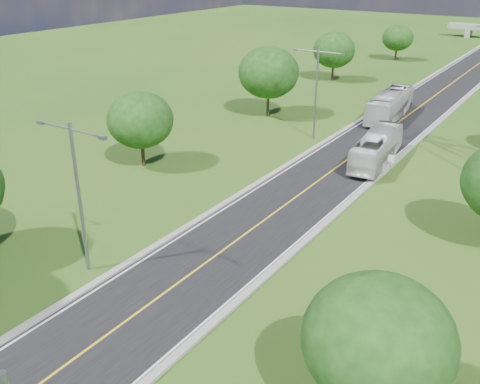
# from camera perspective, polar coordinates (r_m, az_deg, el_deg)

# --- Properties ---
(ground) EXTENTS (260.00, 260.00, 0.00)m
(ground) POSITION_cam_1_polar(r_m,az_deg,el_deg) (72.65, 17.45, 7.75)
(ground) COLOR #245317
(ground) RESTS_ON ground
(road) EXTENTS (8.00, 150.00, 0.06)m
(road) POSITION_cam_1_polar(r_m,az_deg,el_deg) (78.26, 18.78, 8.71)
(road) COLOR black
(road) RESTS_ON ground
(curb_left) EXTENTS (0.50, 150.00, 0.22)m
(curb_left) POSITION_cam_1_polar(r_m,az_deg,el_deg) (79.37, 15.83, 9.34)
(curb_left) COLOR gray
(curb_left) RESTS_ON ground
(curb_right) EXTENTS (0.50, 150.00, 0.22)m
(curb_right) POSITION_cam_1_polar(r_m,az_deg,el_deg) (77.32, 21.82, 8.16)
(curb_right) COLOR gray
(curb_right) RESTS_ON ground
(speed_limit_sign) EXTENTS (0.55, 0.09, 2.40)m
(speed_limit_sign) POSITION_cam_1_polar(r_m,az_deg,el_deg) (50.61, 15.78, 3.00)
(speed_limit_sign) COLOR slate
(speed_limit_sign) RESTS_ON ground
(streetlight_near_left) EXTENTS (5.90, 0.25, 10.00)m
(streetlight_near_left) POSITION_cam_1_polar(r_m,az_deg,el_deg) (34.23, -16.92, 0.59)
(streetlight_near_left) COLOR slate
(streetlight_near_left) RESTS_ON ground
(streetlight_mid_left) EXTENTS (5.90, 0.25, 10.00)m
(streetlight_mid_left) POSITION_cam_1_polar(r_m,az_deg,el_deg) (59.59, 8.15, 11.14)
(streetlight_mid_left) COLOR slate
(streetlight_mid_left) RESTS_ON ground
(tree_lb) EXTENTS (6.30, 6.30, 7.33)m
(tree_lb) POSITION_cam_1_polar(r_m,az_deg,el_deg) (51.84, -10.59, 7.56)
(tree_lb) COLOR black
(tree_lb) RESTS_ON ground
(tree_lc) EXTENTS (7.56, 7.56, 8.79)m
(tree_lc) POSITION_cam_1_polar(r_m,az_deg,el_deg) (68.12, 3.07, 12.62)
(tree_lc) COLOR black
(tree_lc) RESTS_ON ground
(tree_ld) EXTENTS (6.72, 6.72, 7.82)m
(tree_ld) POSITION_cam_1_polar(r_m,az_deg,el_deg) (90.20, 10.01, 14.69)
(tree_ld) COLOR black
(tree_ld) RESTS_ON ground
(tree_le) EXTENTS (5.88, 5.88, 6.84)m
(tree_le) POSITION_cam_1_polar(r_m,az_deg,el_deg) (111.67, 16.48, 15.51)
(tree_le) COLOR black
(tree_le) RESTS_ON ground
(tree_ra) EXTENTS (6.30, 6.30, 7.33)m
(tree_ra) POSITION_cam_1_polar(r_m,az_deg,el_deg) (23.15, 14.50, -15.03)
(tree_ra) COLOR black
(tree_ra) RESTS_ON ground
(bus_outbound) EXTENTS (3.75, 11.37, 3.11)m
(bus_outbound) POSITION_cam_1_polar(r_m,az_deg,el_deg) (54.21, 14.39, 4.56)
(bus_outbound) COLOR silver
(bus_outbound) RESTS_ON road
(bus_inbound) EXTENTS (3.77, 12.53, 3.44)m
(bus_inbound) POSITION_cam_1_polar(r_m,az_deg,el_deg) (70.16, 15.71, 8.92)
(bus_inbound) COLOR silver
(bus_inbound) RESTS_ON road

